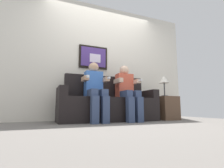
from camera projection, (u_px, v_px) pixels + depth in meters
The scene contains 7 objects.
ground_plane at pixel (115, 123), 3.08m from camera, with size 5.62×5.62×0.00m, color #66605B.
back_wall_assembly at pixel (101, 61), 3.95m from camera, with size 4.33×0.10×2.60m.
couch at pixel (109, 105), 3.42m from camera, with size 1.93×0.58×0.90m.
person_on_left at pixel (95, 88), 3.18m from camera, with size 0.46×0.56×1.11m.
person_on_right at pixel (127, 90), 3.43m from camera, with size 0.46×0.56×1.11m.
side_table_right at pixel (167, 108), 3.81m from camera, with size 0.40×0.40×0.50m.
table_lamp at pixel (164, 80), 3.89m from camera, with size 0.22×0.22×0.46m.
Camera 1 is at (-1.26, -2.88, 0.26)m, focal length 28.30 mm.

